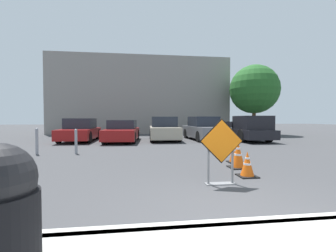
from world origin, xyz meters
The scene contains 15 objects.
ground_plane centered at (0.00, 10.00, 0.00)m, with size 96.00×96.00×0.00m, color #3D3D3F.
curb_lip centered at (0.00, 0.00, 0.07)m, with size 30.77×0.20×0.14m.
road_closed_sign centered at (0.33, 2.00, 0.80)m, with size 0.97×0.20×1.44m.
traffic_cone_nearest centered at (1.23, 2.58, 0.30)m, with size 0.45×0.45×0.63m.
traffic_cone_second centered at (1.43, 3.54, 0.38)m, with size 0.51×0.51×0.78m.
traffic_cone_third centered at (1.67, 4.33, 0.40)m, with size 0.42×0.42×0.82m.
parked_car_nearest centered at (-5.21, 12.43, 0.67)m, with size 1.93×4.44×1.46m.
parked_car_second centered at (-2.49, 11.80, 0.63)m, with size 2.13×4.54×1.36m.
parked_car_third centered at (0.23, 12.33, 0.72)m, with size 2.05×4.35×1.57m.
parked_car_fourth centered at (2.94, 12.26, 0.73)m, with size 2.12×4.77×1.58m.
pickup_truck centered at (5.65, 11.52, 0.73)m, with size 2.09×5.57×1.62m.
bollard_nearest centered at (-4.00, 6.91, 0.54)m, with size 0.12×0.12×1.02m.
bollard_second centered at (-5.51, 6.91, 0.56)m, with size 0.12×0.12×1.07m.
building_facade_backdrop centered at (-1.20, 21.34, 3.77)m, with size 17.54×5.00×7.54m.
street_tree_behind_lot centered at (8.89, 16.52, 4.09)m, with size 4.36×4.36×6.28m.
Camera 1 is at (-1.43, -2.65, 1.43)m, focal length 24.00 mm.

